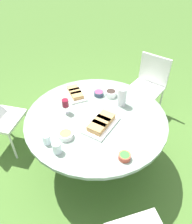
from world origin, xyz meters
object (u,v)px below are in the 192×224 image
(dining_table, at_px, (96,123))
(chair_near_left, at_px, (149,82))
(water_pitcher, at_px, (122,97))
(handbag, at_px, (97,94))
(wine_glass, at_px, (65,104))

(dining_table, distance_m, chair_near_left, 1.25)
(chair_near_left, relative_size, water_pitcher, 4.25)
(chair_near_left, relative_size, handbag, 2.42)
(dining_table, height_order, water_pitcher, water_pitcher)
(dining_table, bearing_deg, water_pitcher, -82.34)
(chair_near_left, bearing_deg, handbag, 42.10)
(chair_near_left, distance_m, wine_glass, 1.45)
(chair_near_left, bearing_deg, water_pitcher, 120.58)
(chair_near_left, xyz_separation_m, water_pitcher, (-0.47, 0.80, 0.32))
(water_pitcher, bearing_deg, handbag, -14.13)
(dining_table, height_order, handbag, dining_table)
(water_pitcher, distance_m, handbag, 1.31)
(water_pitcher, xyz_separation_m, wine_glass, (0.16, 0.58, 0.01))
(dining_table, relative_size, handbag, 3.96)
(dining_table, xyz_separation_m, wine_glass, (0.20, 0.25, 0.20))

